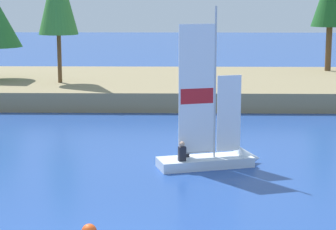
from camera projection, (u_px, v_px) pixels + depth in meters
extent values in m
cube|color=#897A56|center=(149.00, 86.00, 43.01)|extent=(80.00, 13.70, 1.13)
cylinder|color=brown|center=(59.00, 59.00, 40.37)|extent=(0.26, 0.26, 3.04)
cylinder|color=brown|center=(329.00, 49.00, 46.68)|extent=(0.43, 0.43, 3.22)
cube|color=silver|center=(205.00, 162.00, 25.02)|extent=(3.89, 2.25, 0.38)
cone|color=silver|center=(249.00, 159.00, 25.50)|extent=(1.20, 1.34, 1.12)
cylinder|color=#B7B7BC|center=(215.00, 83.00, 24.54)|extent=(0.08, 0.08, 5.84)
cube|color=white|center=(197.00, 89.00, 24.39)|extent=(1.40, 0.44, 4.92)
cube|color=red|center=(197.00, 96.00, 24.44)|extent=(1.27, 0.41, 0.59)
cube|color=white|center=(229.00, 113.00, 24.92)|extent=(0.94, 0.31, 2.99)
cylinder|color=#B7B7BC|center=(196.00, 152.00, 24.85)|extent=(1.41, 0.47, 0.06)
cube|color=#26262D|center=(182.00, 154.00, 24.40)|extent=(0.33, 0.27, 0.55)
sphere|color=tan|center=(182.00, 144.00, 24.33)|extent=(0.20, 0.20, 0.20)
cube|color=#26262D|center=(185.00, 150.00, 25.00)|extent=(0.33, 0.27, 0.53)
sphere|color=tan|center=(185.00, 141.00, 24.93)|extent=(0.20, 0.20, 0.20)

